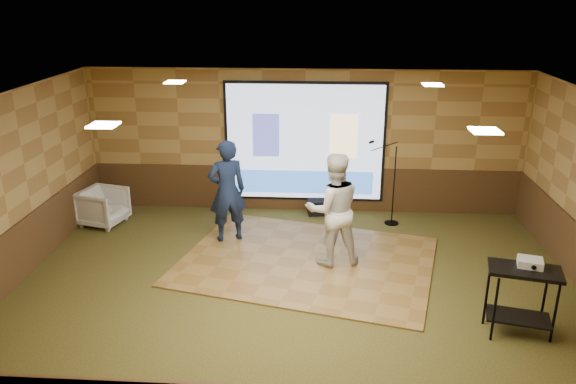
# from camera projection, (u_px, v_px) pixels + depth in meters

# --- Properties ---
(ground) EXTENTS (9.00, 9.00, 0.00)m
(ground) POSITION_uv_depth(u_px,v_px,m) (296.00, 290.00, 8.86)
(ground) COLOR #2A3317
(ground) RESTS_ON ground
(room_shell) EXTENTS (9.04, 7.04, 3.02)m
(room_shell) POSITION_uv_depth(u_px,v_px,m) (296.00, 163.00, 8.15)
(room_shell) COLOR #A88646
(room_shell) RESTS_ON ground
(wainscot_back) EXTENTS (9.00, 0.04, 0.95)m
(wainscot_back) POSITION_uv_depth(u_px,v_px,m) (304.00, 189.00, 11.97)
(wainscot_back) COLOR #433116
(wainscot_back) RESTS_ON ground
(wainscot_left) EXTENTS (0.04, 7.00, 0.95)m
(wainscot_left) POSITION_uv_depth(u_px,v_px,m) (17.00, 255.00, 8.97)
(wainscot_left) COLOR #433116
(wainscot_left) RESTS_ON ground
(projector_screen) EXTENTS (3.32, 0.06, 2.52)m
(projector_screen) POSITION_uv_depth(u_px,v_px,m) (305.00, 144.00, 11.59)
(projector_screen) COLOR black
(projector_screen) RESTS_ON room_shell
(downlight_nw) EXTENTS (0.32, 0.32, 0.02)m
(downlight_nw) POSITION_uv_depth(u_px,v_px,m) (175.00, 82.00, 9.68)
(downlight_nw) COLOR #FFE7BF
(downlight_nw) RESTS_ON room_shell
(downlight_ne) EXTENTS (0.32, 0.32, 0.02)m
(downlight_ne) POSITION_uv_depth(u_px,v_px,m) (433.00, 85.00, 9.41)
(downlight_ne) COLOR #FFE7BF
(downlight_ne) RESTS_ON room_shell
(downlight_sw) EXTENTS (0.32, 0.32, 0.02)m
(downlight_sw) POSITION_uv_depth(u_px,v_px,m) (104.00, 125.00, 6.58)
(downlight_sw) COLOR #FFE7BF
(downlight_sw) RESTS_ON room_shell
(downlight_se) EXTENTS (0.32, 0.32, 0.02)m
(downlight_se) POSITION_uv_depth(u_px,v_px,m) (485.00, 131.00, 6.31)
(downlight_se) COLOR #FFE7BF
(downlight_se) RESTS_ON room_shell
(dance_floor) EXTENTS (4.88, 4.13, 0.03)m
(dance_floor) POSITION_uv_depth(u_px,v_px,m) (307.00, 261.00, 9.79)
(dance_floor) COLOR olive
(dance_floor) RESTS_ON ground
(player_left) EXTENTS (0.83, 0.70, 1.93)m
(player_left) POSITION_uv_depth(u_px,v_px,m) (227.00, 191.00, 10.29)
(player_left) COLOR #152142
(player_left) RESTS_ON dance_floor
(player_right) EXTENTS (1.09, 0.94, 1.96)m
(player_right) POSITION_uv_depth(u_px,v_px,m) (333.00, 210.00, 9.37)
(player_right) COLOR beige
(player_right) RESTS_ON dance_floor
(av_table) EXTENTS (0.93, 0.49, 0.98)m
(av_table) POSITION_uv_depth(u_px,v_px,m) (522.00, 288.00, 7.53)
(av_table) COLOR black
(av_table) RESTS_ON ground
(projector) EXTENTS (0.37, 0.34, 0.11)m
(projector) POSITION_uv_depth(u_px,v_px,m) (530.00, 262.00, 7.49)
(projector) COLOR silver
(projector) RESTS_ON av_table
(mic_stand) EXTENTS (0.68, 0.28, 1.74)m
(mic_stand) POSITION_uv_depth(u_px,v_px,m) (390.00, 201.00, 11.23)
(mic_stand) COLOR black
(mic_stand) RESTS_ON ground
(banquet_chair) EXTENTS (0.99, 0.97, 0.74)m
(banquet_chair) POSITION_uv_depth(u_px,v_px,m) (103.00, 207.00, 11.25)
(banquet_chair) COLOR gray
(banquet_chair) RESTS_ON ground
(duffel_bag) EXTENTS (0.54, 0.40, 0.31)m
(duffel_bag) POSITION_uv_depth(u_px,v_px,m) (320.00, 207.00, 11.84)
(duffel_bag) COLOR black
(duffel_bag) RESTS_ON ground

